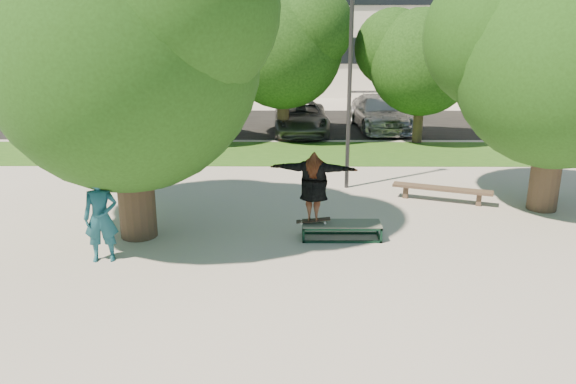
{
  "coord_description": "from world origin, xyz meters",
  "views": [
    {
      "loc": [
        -0.66,
        -11.2,
        4.82
      ],
      "look_at": [
        -0.73,
        0.6,
        1.2
      ],
      "focal_mm": 35.0,
      "sensor_mm": 36.0,
      "label": 1
    }
  ],
  "objects_px": {
    "lamppost": "(350,81)",
    "car_dark": "(200,112)",
    "tree_left": "(120,40)",
    "grind_box": "(341,231)",
    "car_silver_b": "(379,113)",
    "tree_right": "(558,51)",
    "car_grey": "(301,118)",
    "bystander": "(101,217)",
    "car_silver_a": "(146,113)",
    "bench": "(442,190)"
  },
  "relations": [
    {
      "from": "tree_left",
      "to": "car_dark",
      "type": "bearing_deg",
      "value": 92.86
    },
    {
      "from": "bystander",
      "to": "grind_box",
      "type": "bearing_deg",
      "value": 4.81
    },
    {
      "from": "car_dark",
      "to": "car_silver_b",
      "type": "xyz_separation_m",
      "value": [
        8.35,
        -0.78,
        0.09
      ]
    },
    {
      "from": "tree_right",
      "to": "lamppost",
      "type": "height_order",
      "value": "tree_right"
    },
    {
      "from": "bystander",
      "to": "lamppost",
      "type": "bearing_deg",
      "value": 34.98
    },
    {
      "from": "bystander",
      "to": "car_silver_b",
      "type": "relative_size",
      "value": 0.36
    },
    {
      "from": "grind_box",
      "to": "car_grey",
      "type": "bearing_deg",
      "value": 93.3
    },
    {
      "from": "car_grey",
      "to": "car_silver_b",
      "type": "bearing_deg",
      "value": 14.06
    },
    {
      "from": "tree_left",
      "to": "lamppost",
      "type": "xyz_separation_m",
      "value": [
        5.29,
        3.91,
        -1.27
      ]
    },
    {
      "from": "tree_right",
      "to": "bystander",
      "type": "distance_m",
      "value": 11.48
    },
    {
      "from": "bench",
      "to": "lamppost",
      "type": "bearing_deg",
      "value": 171.57
    },
    {
      "from": "tree_left",
      "to": "bench",
      "type": "xyz_separation_m",
      "value": [
        7.79,
        2.54,
        -4.08
      ]
    },
    {
      "from": "grind_box",
      "to": "car_silver_a",
      "type": "xyz_separation_m",
      "value": [
        -7.72,
        13.07,
        0.62
      ]
    },
    {
      "from": "bench",
      "to": "car_silver_a",
      "type": "bearing_deg",
      "value": 156.44
    },
    {
      "from": "car_silver_b",
      "to": "car_dark",
      "type": "bearing_deg",
      "value": 170.04
    },
    {
      "from": "bystander",
      "to": "bench",
      "type": "height_order",
      "value": "bystander"
    },
    {
      "from": "tree_right",
      "to": "car_grey",
      "type": "height_order",
      "value": "tree_right"
    },
    {
      "from": "tree_right",
      "to": "car_silver_b",
      "type": "relative_size",
      "value": 1.24
    },
    {
      "from": "tree_right",
      "to": "grind_box",
      "type": "xyz_separation_m",
      "value": [
        -5.42,
        -2.22,
        -3.9
      ]
    },
    {
      "from": "car_silver_a",
      "to": "car_silver_b",
      "type": "relative_size",
      "value": 0.91
    },
    {
      "from": "lamppost",
      "to": "grind_box",
      "type": "relative_size",
      "value": 3.39
    },
    {
      "from": "lamppost",
      "to": "car_grey",
      "type": "xyz_separation_m",
      "value": [
        -1.23,
        8.5,
        -2.46
      ]
    },
    {
      "from": "car_silver_b",
      "to": "car_grey",
      "type": "bearing_deg",
      "value": -169.6
    },
    {
      "from": "tree_left",
      "to": "grind_box",
      "type": "height_order",
      "value": "tree_left"
    },
    {
      "from": "tree_right",
      "to": "bystander",
      "type": "relative_size",
      "value": 3.44
    },
    {
      "from": "bench",
      "to": "car_silver_a",
      "type": "relative_size",
      "value": 0.56
    },
    {
      "from": "tree_left",
      "to": "car_grey",
      "type": "distance_m",
      "value": 13.57
    },
    {
      "from": "lamppost",
      "to": "bench",
      "type": "xyz_separation_m",
      "value": [
        2.5,
        -1.37,
        -2.81
      ]
    },
    {
      "from": "car_silver_a",
      "to": "tree_right",
      "type": "bearing_deg",
      "value": -40.63
    },
    {
      "from": "car_dark",
      "to": "bystander",
      "type": "bearing_deg",
      "value": -81.79
    },
    {
      "from": "lamppost",
      "to": "car_dark",
      "type": "relative_size",
      "value": 1.51
    },
    {
      "from": "grind_box",
      "to": "car_dark",
      "type": "relative_size",
      "value": 0.45
    },
    {
      "from": "bystander",
      "to": "car_silver_b",
      "type": "distance_m",
      "value": 16.82
    },
    {
      "from": "bystander",
      "to": "car_silver_a",
      "type": "bearing_deg",
      "value": 91.52
    },
    {
      "from": "car_silver_a",
      "to": "car_grey",
      "type": "xyz_separation_m",
      "value": [
        7.0,
        -0.44,
        -0.12
      ]
    },
    {
      "from": "car_silver_a",
      "to": "lamppost",
      "type": "bearing_deg",
      "value": -48.45
    },
    {
      "from": "lamppost",
      "to": "bystander",
      "type": "bearing_deg",
      "value": -136.01
    },
    {
      "from": "grind_box",
      "to": "bystander",
      "type": "height_order",
      "value": "bystander"
    },
    {
      "from": "tree_left",
      "to": "bystander",
      "type": "relative_size",
      "value": 3.76
    },
    {
      "from": "bench",
      "to": "car_dark",
      "type": "bearing_deg",
      "value": 146.5
    },
    {
      "from": "tree_right",
      "to": "car_grey",
      "type": "relative_size",
      "value": 1.31
    },
    {
      "from": "car_silver_a",
      "to": "car_dark",
      "type": "bearing_deg",
      "value": 29.19
    },
    {
      "from": "car_grey",
      "to": "car_silver_b",
      "type": "height_order",
      "value": "car_silver_b"
    },
    {
      "from": "car_silver_a",
      "to": "grind_box",
      "type": "bearing_deg",
      "value": -60.5
    },
    {
      "from": "tree_right",
      "to": "grind_box",
      "type": "bearing_deg",
      "value": -157.78
    },
    {
      "from": "tree_left",
      "to": "car_grey",
      "type": "xyz_separation_m",
      "value": [
        4.06,
        12.41,
        -3.73
      ]
    },
    {
      "from": "grind_box",
      "to": "car_silver_a",
      "type": "height_order",
      "value": "car_silver_a"
    },
    {
      "from": "lamppost",
      "to": "grind_box",
      "type": "bearing_deg",
      "value": -96.99
    },
    {
      "from": "grind_box",
      "to": "car_silver_a",
      "type": "bearing_deg",
      "value": 120.58
    },
    {
      "from": "car_grey",
      "to": "bystander",
      "type": "bearing_deg",
      "value": -108.32
    }
  ]
}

